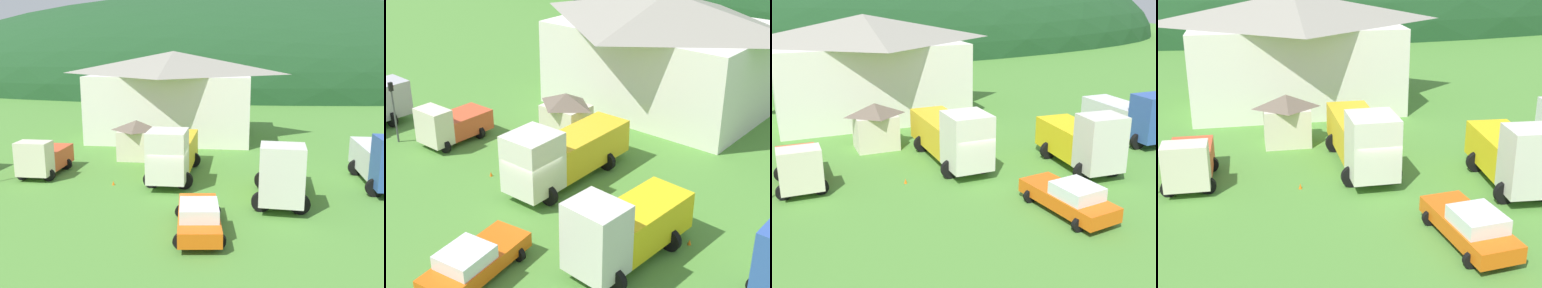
{
  "view_description": "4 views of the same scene",
  "coord_description": "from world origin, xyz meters",
  "views": [
    {
      "loc": [
        4.39,
        -25.28,
        8.73
      ],
      "look_at": [
        0.62,
        5.67,
        1.7
      ],
      "focal_mm": 40.23,
      "sensor_mm": 36.0,
      "label": 1
    },
    {
      "loc": [
        18.05,
        -18.22,
        15.31
      ],
      "look_at": [
        -0.43,
        4.17,
        1.74
      ],
      "focal_mm": 52.44,
      "sensor_mm": 36.0,
      "label": 2
    },
    {
      "loc": [
        -10.43,
        -23.65,
        10.45
      ],
      "look_at": [
        0.26,
        1.96,
        1.36
      ],
      "focal_mm": 44.87,
      "sensor_mm": 36.0,
      "label": 3
    },
    {
      "loc": [
        -6.12,
        -24.46,
        11.53
      ],
      "look_at": [
        -1.0,
        2.3,
        1.56
      ],
      "focal_mm": 50.85,
      "sensor_mm": 36.0,
      "label": 4
    }
  ],
  "objects": [
    {
      "name": "ground_plane",
      "position": [
        0.0,
        0.0,
        0.0
      ],
      "size": [
        200.0,
        200.0,
        0.0
      ],
      "primitive_type": "plane",
      "color": "#518C38"
    },
    {
      "name": "forested_hill_backdrop",
      "position": [
        0.0,
        70.84,
        0.0
      ],
      "size": [
        148.81,
        60.0,
        39.56
      ],
      "primitive_type": "ellipsoid",
      "color": "#1E4723",
      "rests_on": "ground"
    },
    {
      "name": "play_shed_cream",
      "position": [
        -3.98,
        7.26,
        1.62
      ],
      "size": [
        2.99,
        2.42,
        3.14
      ],
      "color": "beige",
      "rests_on": "ground"
    },
    {
      "name": "service_pickup_orange",
      "position": [
        2.38,
        -6.13,
        0.83
      ],
      "size": [
        2.83,
        5.44,
        1.66
      ],
      "rotation": [
        0.0,
        0.0,
        -1.44
      ],
      "color": "orange",
      "rests_on": "ground"
    },
    {
      "name": "flatbed_truck_yellow",
      "position": [
        6.58,
        -1.25,
        1.77
      ],
      "size": [
        3.37,
        6.65,
        3.73
      ],
      "rotation": [
        0.0,
        0.0,
        -1.63
      ],
      "color": "silver",
      "rests_on": "ground"
    },
    {
      "name": "light_truck_cream",
      "position": [
        -9.34,
        2.11,
        1.26
      ],
      "size": [
        2.69,
        4.66,
        2.65
      ],
      "rotation": [
        0.0,
        0.0,
        -1.58
      ],
      "color": "beige",
      "rests_on": "ground"
    },
    {
      "name": "traffic_cone_mid_row",
      "position": [
        -3.89,
        0.51,
        0.0
      ],
      "size": [
        0.36,
        0.36,
        0.56
      ],
      "primitive_type": "cone",
      "color": "orange",
      "rests_on": "ground"
    },
    {
      "name": "traffic_cone_near_pickup",
      "position": [
        8.26,
        1.81,
        0.0
      ],
      "size": [
        0.36,
        0.36,
        0.54
      ],
      "primitive_type": "cone",
      "color": "orange",
      "rests_on": "ground"
    },
    {
      "name": "depot_building",
      "position": [
        -2.54,
        16.76,
        4.32
      ],
      "size": [
        16.08,
        11.85,
        8.38
      ],
      "color": "white",
      "rests_on": "ground"
    },
    {
      "name": "heavy_rig_striped",
      "position": [
        -0.27,
        2.61,
        1.8
      ],
      "size": [
        3.21,
        8.45,
        3.73
      ],
      "rotation": [
        0.0,
        0.0,
        -1.56
      ],
      "color": "silver",
      "rests_on": "ground"
    }
  ]
}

